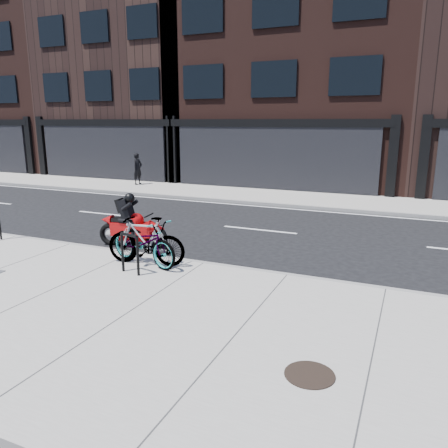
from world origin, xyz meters
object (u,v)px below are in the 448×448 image
at_px(bike_rack, 130,250).
at_px(motorcycle, 135,225).
at_px(manhole_cover, 310,375).
at_px(pedestrian, 138,169).
at_px(bicycle_rear, 146,241).
at_px(bicycle_front, 144,242).

height_order(bike_rack, motorcycle, motorcycle).
relative_size(bike_rack, manhole_cover, 1.34).
xyz_separation_m(pedestrian, manhole_cover, (12.09, -13.77, -0.80)).
bearing_deg(bicycle_rear, bicycle_front, -98.83).
height_order(bike_rack, pedestrian, pedestrian).
bearing_deg(bicycle_front, manhole_cover, -108.63).
distance_m(bicycle_rear, pedestrian, 13.23).
xyz_separation_m(bicycle_rear, pedestrian, (-7.64, 10.80, 0.25)).
bearing_deg(pedestrian, bicycle_rear, -139.17).
bearing_deg(motorcycle, pedestrian, 114.82).
height_order(bicycle_rear, motorcycle, motorcycle).
relative_size(bicycle_rear, pedestrian, 1.16).
height_order(bike_rack, bicycle_rear, bicycle_rear).
height_order(bicycle_front, bicycle_rear, bicycle_rear).
distance_m(bike_rack, motorcycle, 2.50).
height_order(bicycle_front, manhole_cover, bicycle_front).
bearing_deg(bicycle_rear, manhole_cover, 47.51).
relative_size(pedestrian, manhole_cover, 2.45).
height_order(motorcycle, manhole_cover, motorcycle).
bearing_deg(manhole_cover, motorcycle, 142.45).
bearing_deg(bicycle_rear, bike_rack, -6.73).
xyz_separation_m(bike_rack, bicycle_rear, (-0.02, 0.65, 0.04)).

